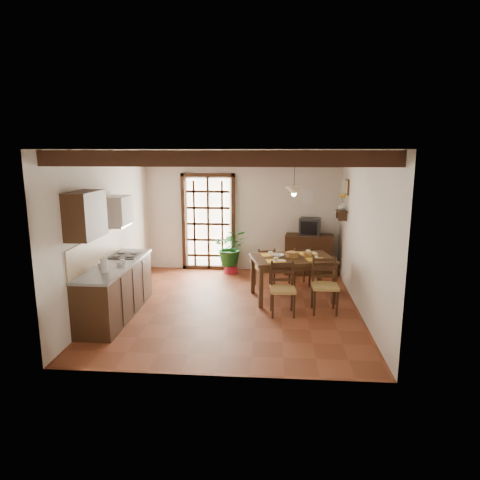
# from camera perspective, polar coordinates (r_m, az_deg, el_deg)

# --- Properties ---
(ground_plane) EXTENTS (5.00, 5.00, 0.00)m
(ground_plane) POSITION_cam_1_polar(r_m,az_deg,el_deg) (7.92, -0.95, -8.75)
(ground_plane) COLOR brown
(room_shell) EXTENTS (4.52, 5.02, 2.81)m
(room_shell) POSITION_cam_1_polar(r_m,az_deg,el_deg) (7.48, -1.00, 4.38)
(room_shell) COLOR silver
(room_shell) RESTS_ON ground_plane
(ceiling_beams) EXTENTS (4.50, 4.34, 0.20)m
(ceiling_beams) POSITION_cam_1_polar(r_m,az_deg,el_deg) (7.42, -1.02, 11.09)
(ceiling_beams) COLOR black
(ceiling_beams) RESTS_ON room_shell
(french_door) EXTENTS (1.26, 0.11, 2.32)m
(french_door) POSITION_cam_1_polar(r_m,az_deg,el_deg) (10.08, -4.23, 2.60)
(french_door) COLOR white
(french_door) RESTS_ON ground_plane
(kitchen_counter) EXTENTS (0.64, 2.25, 1.38)m
(kitchen_counter) POSITION_cam_1_polar(r_m,az_deg,el_deg) (7.64, -16.24, -6.26)
(kitchen_counter) COLOR black
(kitchen_counter) RESTS_ON ground_plane
(upper_cabinet) EXTENTS (0.35, 0.80, 0.70)m
(upper_cabinet) POSITION_cam_1_polar(r_m,az_deg,el_deg) (6.75, -19.93, 3.16)
(upper_cabinet) COLOR black
(upper_cabinet) RESTS_ON room_shell
(range_hood) EXTENTS (0.38, 0.60, 0.54)m
(range_hood) POSITION_cam_1_polar(r_m,az_deg,el_deg) (7.90, -16.03, 3.73)
(range_hood) COLOR white
(range_hood) RESTS_ON room_shell
(counter_items) EXTENTS (0.50, 1.43, 0.25)m
(counter_items) POSITION_cam_1_polar(r_m,az_deg,el_deg) (7.59, -16.21, -2.57)
(counter_items) COLOR black
(counter_items) RESTS_ON kitchen_counter
(dining_table) EXTENTS (1.68, 1.27, 0.82)m
(dining_table) POSITION_cam_1_polar(r_m,az_deg,el_deg) (8.16, 7.00, -3.00)
(dining_table) COLOR #382312
(dining_table) RESTS_ON ground_plane
(chair_near_left) EXTENTS (0.45, 0.43, 0.91)m
(chair_near_left) POSITION_cam_1_polar(r_m,az_deg,el_deg) (7.48, 5.68, -7.75)
(chair_near_left) COLOR #A78947
(chair_near_left) RESTS_ON ground_plane
(chair_near_right) EXTENTS (0.45, 0.43, 0.97)m
(chair_near_right) POSITION_cam_1_polar(r_m,az_deg,el_deg) (7.68, 11.18, -7.26)
(chair_near_right) COLOR #A78947
(chair_near_right) RESTS_ON ground_plane
(chair_far_left) EXTENTS (0.48, 0.47, 0.85)m
(chair_far_left) POSITION_cam_1_polar(r_m,az_deg,el_deg) (8.91, 3.30, -4.62)
(chair_far_left) COLOR #A78947
(chair_far_left) RESTS_ON ground_plane
(chair_far_right) EXTENTS (0.48, 0.47, 0.84)m
(chair_far_right) POSITION_cam_1_polar(r_m,az_deg,el_deg) (9.09, 7.96, -4.40)
(chair_far_right) COLOR #A78947
(chair_far_right) RESTS_ON ground_plane
(table_setting) EXTENTS (1.09, 0.73, 0.10)m
(table_setting) POSITION_cam_1_polar(r_m,az_deg,el_deg) (8.11, 7.04, -1.62)
(table_setting) COLOR gold
(table_setting) RESTS_ON dining_table
(table_bowl) EXTENTS (0.28, 0.28, 0.05)m
(table_bowl) POSITION_cam_1_polar(r_m,az_deg,el_deg) (8.11, 5.09, -2.08)
(table_bowl) COLOR white
(table_bowl) RESTS_ON dining_table
(sideboard) EXTENTS (1.12, 0.60, 0.91)m
(sideboard) POSITION_cam_1_polar(r_m,az_deg,el_deg) (9.93, 9.17, -1.90)
(sideboard) COLOR black
(sideboard) RESTS_ON ground_plane
(crt_tv) EXTENTS (0.52, 0.49, 0.39)m
(crt_tv) POSITION_cam_1_polar(r_m,az_deg,el_deg) (9.79, 9.30, 1.77)
(crt_tv) COLOR black
(crt_tv) RESTS_ON sideboard
(fuse_box) EXTENTS (0.25, 0.03, 0.32)m
(fuse_box) POSITION_cam_1_polar(r_m,az_deg,el_deg) (9.95, 9.03, 5.71)
(fuse_box) COLOR white
(fuse_box) RESTS_ON room_shell
(plant_pot) EXTENTS (0.35, 0.35, 0.21)m
(plant_pot) POSITION_cam_1_polar(r_m,az_deg,el_deg) (9.95, -1.21, -3.77)
(plant_pot) COLOR maroon
(plant_pot) RESTS_ON ground_plane
(potted_plant) EXTENTS (2.16, 1.90, 2.22)m
(potted_plant) POSITION_cam_1_polar(r_m,az_deg,el_deg) (9.84, -1.22, -1.19)
(potted_plant) COLOR #144C19
(potted_plant) RESTS_ON ground_plane
(wall_shelf) EXTENTS (0.20, 0.42, 0.20)m
(wall_shelf) POSITION_cam_1_polar(r_m,az_deg,el_deg) (9.19, 13.39, 3.53)
(wall_shelf) COLOR black
(wall_shelf) RESTS_ON room_shell
(shelf_vase) EXTENTS (0.15, 0.15, 0.15)m
(shelf_vase) POSITION_cam_1_polar(r_m,az_deg,el_deg) (9.17, 13.43, 4.39)
(shelf_vase) COLOR #B2BFB2
(shelf_vase) RESTS_ON wall_shelf
(shelf_flowers) EXTENTS (0.14, 0.14, 0.36)m
(shelf_flowers) POSITION_cam_1_polar(r_m,az_deg,el_deg) (9.15, 13.50, 5.68)
(shelf_flowers) COLOR gold
(shelf_flowers) RESTS_ON shelf_vase
(framed_picture) EXTENTS (0.03, 0.32, 0.32)m
(framed_picture) POSITION_cam_1_polar(r_m,az_deg,el_deg) (9.15, 14.07, 6.86)
(framed_picture) COLOR brown
(framed_picture) RESTS_ON room_shell
(pendant_lamp) EXTENTS (0.36, 0.36, 0.84)m
(pendant_lamp) POSITION_cam_1_polar(r_m,az_deg,el_deg) (8.02, 7.21, 6.68)
(pendant_lamp) COLOR black
(pendant_lamp) RESTS_ON room_shell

